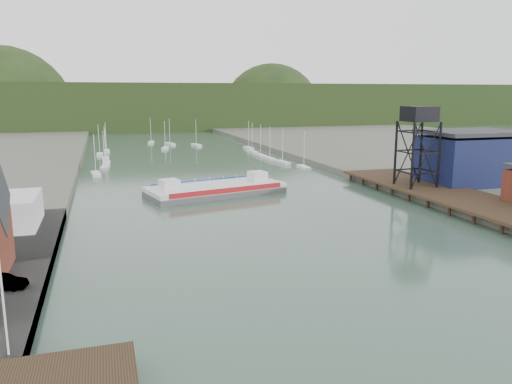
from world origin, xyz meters
TOP-DOWN VIEW (x-y plane):
  - ground at (0.00, 0.00)m, footprint 600.00×600.00m
  - east_pier at (37.00, 45.00)m, footprint 14.00×70.00m
  - flagpole at (-33.00, 10.00)m, footprint 0.16×0.16m
  - lift_tower at (35.00, 58.00)m, footprint 6.50×6.50m
  - blue_shed at (50.00, 60.00)m, footprint 20.50×14.50m
  - marina_sailboats at (0.08, 138.46)m, footprint 57.71×92.65m
  - distant_hills at (-3.98, 301.35)m, footprint 500.00×120.00m
  - chain_ferry at (-3.51, 71.63)m, footprint 29.80×17.32m
  - car_west_b at (-35.61, 24.00)m, footprint 4.71×2.71m

SIDE VIEW (x-z plane):
  - ground at x=0.00m, z-range 0.00..0.00m
  - marina_sailboats at x=0.08m, z-range -0.10..0.80m
  - chain_ferry at x=-3.51m, z-range -0.86..3.17m
  - east_pier at x=37.00m, z-range 0.67..3.12m
  - car_west_b at x=-35.61m, z-range 1.60..3.07m
  - blue_shed at x=50.00m, z-range 1.41..12.71m
  - flagpole at x=-33.00m, z-range 1.60..13.60m
  - distant_hills at x=-3.98m, z-range -29.62..50.38m
  - lift_tower at x=35.00m, z-range 7.65..23.65m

